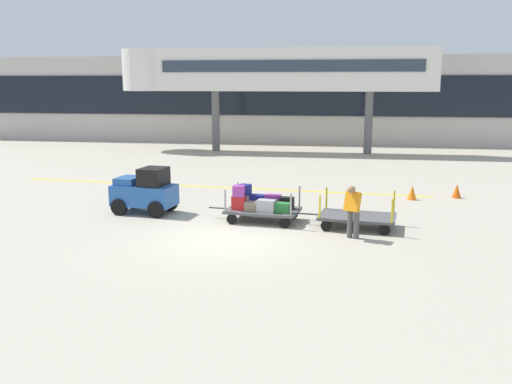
# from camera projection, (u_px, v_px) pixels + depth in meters

# --- Properties ---
(ground_plane) EXTENTS (120.00, 120.00, 0.00)m
(ground_plane) POSITION_uv_depth(u_px,v_px,m) (225.00, 239.00, 15.86)
(ground_plane) COLOR #A8A08E
(apron_lead_line) EXTENTS (17.72, 1.50, 0.01)m
(apron_lead_line) POSITION_uv_depth(u_px,v_px,m) (216.00, 187.00, 23.63)
(apron_lead_line) COLOR yellow
(apron_lead_line) RESTS_ON ground_plane
(terminal_building) EXTENTS (53.96, 2.51, 6.24)m
(terminal_building) POSITION_uv_depth(u_px,v_px,m) (300.00, 100.00, 40.40)
(terminal_building) COLOR #BCB7AD
(terminal_building) RESTS_ON ground_plane
(jet_bridge) EXTENTS (19.64, 3.00, 6.43)m
(jet_bridge) POSITION_uv_depth(u_px,v_px,m) (263.00, 71.00, 34.50)
(jet_bridge) COLOR silver
(jet_bridge) RESTS_ON ground_plane
(baggage_tug) EXTENTS (2.22, 1.45, 1.58)m
(baggage_tug) POSITION_uv_depth(u_px,v_px,m) (145.00, 191.00, 18.87)
(baggage_tug) COLOR #2659A5
(baggage_tug) RESTS_ON ground_plane
(baggage_cart_lead) EXTENTS (3.07, 1.67, 1.19)m
(baggage_cart_lead) POSITION_uv_depth(u_px,v_px,m) (261.00, 205.00, 17.80)
(baggage_cart_lead) COLOR #4C4C4F
(baggage_cart_lead) RESTS_ON ground_plane
(baggage_cart_middle) EXTENTS (3.07, 1.67, 1.10)m
(baggage_cart_middle) POSITION_uv_depth(u_px,v_px,m) (357.00, 217.00, 17.01)
(baggage_cart_middle) COLOR #4C4C4F
(baggage_cart_middle) RESTS_ON ground_plane
(baggage_handler) EXTENTS (0.53, 0.54, 1.56)m
(baggage_handler) POSITION_uv_depth(u_px,v_px,m) (353.00, 209.00, 15.76)
(baggage_handler) COLOR #4C4C4C
(baggage_handler) RESTS_ON ground_plane
(safety_cone_near) EXTENTS (0.36, 0.36, 0.55)m
(safety_cone_near) POSITION_uv_depth(u_px,v_px,m) (457.00, 191.00, 21.42)
(safety_cone_near) COLOR #EA590F
(safety_cone_near) RESTS_ON ground_plane
(safety_cone_far) EXTENTS (0.36, 0.36, 0.55)m
(safety_cone_far) POSITION_uv_depth(u_px,v_px,m) (412.00, 193.00, 21.10)
(safety_cone_far) COLOR orange
(safety_cone_far) RESTS_ON ground_plane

